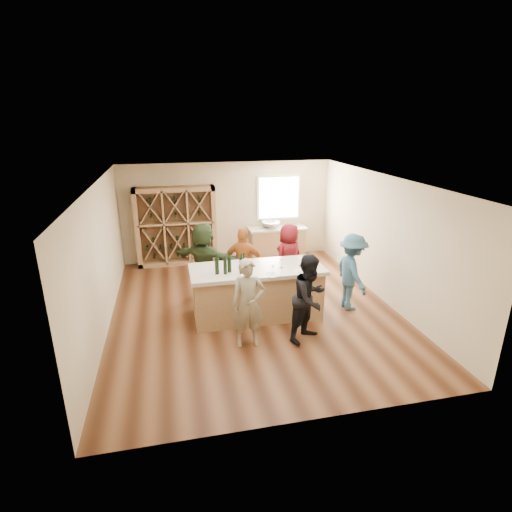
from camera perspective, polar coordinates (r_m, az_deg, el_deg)
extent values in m
cube|color=brown|center=(8.85, -0.36, -7.82)|extent=(6.00, 7.00, 0.10)
cube|color=white|center=(7.96, -0.40, 11.11)|extent=(6.00, 7.00, 0.10)
cube|color=#C6B490|center=(11.67, -4.05, 6.43)|extent=(6.00, 0.10, 2.80)
cube|color=#C6B490|center=(5.16, 8.06, -10.90)|extent=(6.00, 0.10, 2.80)
cube|color=#C6B490|center=(8.25, -21.57, -0.36)|extent=(0.10, 7.00, 2.80)
cube|color=#C6B490|center=(9.39, 18.16, 2.33)|extent=(0.10, 7.00, 2.80)
cube|color=white|center=(11.82, 3.25, 8.35)|extent=(1.30, 0.06, 1.30)
cube|color=white|center=(11.79, 3.29, 8.32)|extent=(1.18, 0.01, 1.18)
cube|color=#9B724A|center=(11.35, -11.33, 4.17)|extent=(2.20, 0.45, 2.20)
cube|color=#9B724A|center=(11.87, 3.01, 1.82)|extent=(1.60, 0.58, 0.86)
cube|color=#BEAF9C|center=(11.74, 3.05, 3.96)|extent=(1.70, 0.62, 0.06)
imported|color=silver|center=(11.66, 2.11, 4.49)|extent=(0.54, 0.54, 0.19)
cylinder|color=silver|center=(11.81, 1.90, 4.98)|extent=(0.02, 0.02, 0.30)
cube|color=#9B724A|center=(8.35, 0.13, -5.38)|extent=(2.60, 1.00, 1.00)
cube|color=#BEAF9C|center=(8.14, 0.13, -1.92)|extent=(2.72, 1.12, 0.08)
cylinder|color=black|center=(7.78, -5.61, -1.42)|extent=(0.11, 0.11, 0.33)
cylinder|color=black|center=(7.77, -4.43, -1.58)|extent=(0.08, 0.08, 0.29)
cylinder|color=black|center=(7.85, -3.83, -1.21)|extent=(0.10, 0.10, 0.32)
cylinder|color=black|center=(7.77, -2.11, -1.35)|extent=(0.09, 0.09, 0.33)
cylinder|color=black|center=(7.84, -1.74, -1.19)|extent=(0.08, 0.08, 0.32)
cone|color=white|center=(7.59, -0.93, -2.43)|extent=(0.08, 0.08, 0.19)
cone|color=white|center=(7.78, 2.44, -1.98)|extent=(0.08, 0.08, 0.17)
cone|color=white|center=(7.87, 6.21, -1.81)|extent=(0.07, 0.07, 0.17)
cone|color=white|center=(8.09, 3.69, -1.12)|extent=(0.07, 0.07, 0.17)
cone|color=white|center=(8.15, 6.87, -0.99)|extent=(0.10, 0.10, 0.20)
cube|color=white|center=(7.66, -1.47, -2.97)|extent=(0.31, 0.35, 0.00)
cube|color=white|center=(7.77, 2.36, -2.65)|extent=(0.28, 0.34, 0.00)
cube|color=white|center=(7.96, 6.45, -2.22)|extent=(0.29, 0.36, 0.00)
imported|color=gray|center=(7.17, -1.13, -6.80)|extent=(0.62, 0.46, 1.66)
imported|color=black|center=(7.42, 7.70, -5.98)|extent=(0.92, 0.83, 1.67)
imported|color=#335972|center=(8.78, 13.51, -2.25)|extent=(0.53, 1.10, 1.68)
imported|color=#994C19|center=(9.13, -1.79, -1.00)|extent=(1.07, 0.82, 1.64)
imported|color=#590F14|center=(9.52, 4.71, -0.20)|extent=(0.95, 0.84, 1.64)
imported|color=#263319|center=(9.14, -7.42, -0.67)|extent=(1.69, 1.43, 1.78)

